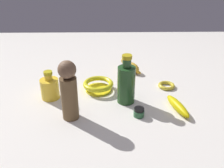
{
  "coord_description": "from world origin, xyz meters",
  "views": [
    {
      "loc": [
        -0.02,
        -1.06,
        0.62
      ],
      "look_at": [
        0.0,
        0.0,
        0.06
      ],
      "focal_mm": 41.57,
      "sensor_mm": 36.0,
      "label": 1
    }
  ],
  "objects_px": {
    "bottle_short": "(50,88)",
    "bowl": "(98,85)",
    "person_figure_adult": "(69,90)",
    "bangle": "(166,86)",
    "nail_polish_jar": "(139,112)",
    "bottle_tall": "(126,83)",
    "cat_figurine": "(130,65)",
    "banana": "(178,106)"
  },
  "relations": [
    {
      "from": "bangle",
      "to": "bottle_short",
      "type": "distance_m",
      "value": 0.56
    },
    {
      "from": "bottle_short",
      "to": "bottle_tall",
      "type": "height_order",
      "value": "bottle_tall"
    },
    {
      "from": "bangle",
      "to": "person_figure_adult",
      "type": "height_order",
      "value": "person_figure_adult"
    },
    {
      "from": "bowl",
      "to": "person_figure_adult",
      "type": "distance_m",
      "value": 0.27
    },
    {
      "from": "nail_polish_jar",
      "to": "person_figure_adult",
      "type": "distance_m",
      "value": 0.3
    },
    {
      "from": "bowl",
      "to": "cat_figurine",
      "type": "bearing_deg",
      "value": 52.07
    },
    {
      "from": "person_figure_adult",
      "to": "bottle_tall",
      "type": "height_order",
      "value": "person_figure_adult"
    },
    {
      "from": "bottle_tall",
      "to": "cat_figurine",
      "type": "xyz_separation_m",
      "value": [
        0.04,
        0.32,
        -0.06
      ]
    },
    {
      "from": "bowl",
      "to": "person_figure_adult",
      "type": "relative_size",
      "value": 0.59
    },
    {
      "from": "bowl",
      "to": "cat_figurine",
      "type": "distance_m",
      "value": 0.27
    },
    {
      "from": "bottle_short",
      "to": "bowl",
      "type": "bearing_deg",
      "value": 16.43
    },
    {
      "from": "nail_polish_jar",
      "to": "bowl",
      "type": "xyz_separation_m",
      "value": [
        -0.17,
        0.22,
        0.01
      ]
    },
    {
      "from": "bottle_short",
      "to": "person_figure_adult",
      "type": "height_order",
      "value": "person_figure_adult"
    },
    {
      "from": "nail_polish_jar",
      "to": "person_figure_adult",
      "type": "xyz_separation_m",
      "value": [
        -0.28,
        -0.0,
        0.11
      ]
    },
    {
      "from": "bottle_tall",
      "to": "cat_figurine",
      "type": "height_order",
      "value": "bottle_tall"
    },
    {
      "from": "nail_polish_jar",
      "to": "bottle_tall",
      "type": "xyz_separation_m",
      "value": [
        -0.05,
        0.12,
        0.07
      ]
    },
    {
      "from": "bowl",
      "to": "cat_figurine",
      "type": "height_order",
      "value": "cat_figurine"
    },
    {
      "from": "bottle_short",
      "to": "banana",
      "type": "relative_size",
      "value": 0.76
    },
    {
      "from": "nail_polish_jar",
      "to": "bottle_short",
      "type": "height_order",
      "value": "bottle_short"
    },
    {
      "from": "person_figure_adult",
      "to": "banana",
      "type": "xyz_separation_m",
      "value": [
        0.45,
        0.05,
        -0.11
      ]
    },
    {
      "from": "cat_figurine",
      "to": "person_figure_adult",
      "type": "bearing_deg",
      "value": -121.99
    },
    {
      "from": "bowl",
      "to": "bangle",
      "type": "distance_m",
      "value": 0.34
    },
    {
      "from": "bangle",
      "to": "nail_polish_jar",
      "type": "bearing_deg",
      "value": -123.83
    },
    {
      "from": "bowl",
      "to": "cat_figurine",
      "type": "xyz_separation_m",
      "value": [
        0.17,
        0.22,
        0.01
      ]
    },
    {
      "from": "bangle",
      "to": "bottle_short",
      "type": "relative_size",
      "value": 0.62
    },
    {
      "from": "cat_figurine",
      "to": "bangle",
      "type": "bearing_deg",
      "value": -48.2
    },
    {
      "from": "nail_polish_jar",
      "to": "bangle",
      "type": "distance_m",
      "value": 0.3
    },
    {
      "from": "bowl",
      "to": "bottle_tall",
      "type": "bearing_deg",
      "value": -38.9
    },
    {
      "from": "bottle_short",
      "to": "person_figure_adult",
      "type": "distance_m",
      "value": 0.21
    },
    {
      "from": "nail_polish_jar",
      "to": "bangle",
      "type": "height_order",
      "value": "nail_polish_jar"
    },
    {
      "from": "bottle_short",
      "to": "person_figure_adult",
      "type": "bearing_deg",
      "value": -54.43
    },
    {
      "from": "nail_polish_jar",
      "to": "bottle_short",
      "type": "distance_m",
      "value": 0.42
    },
    {
      "from": "bowl",
      "to": "banana",
      "type": "bearing_deg",
      "value": -27.02
    },
    {
      "from": "bottle_short",
      "to": "person_figure_adult",
      "type": "relative_size",
      "value": 0.54
    },
    {
      "from": "person_figure_adult",
      "to": "bowl",
      "type": "bearing_deg",
      "value": 64.65
    },
    {
      "from": "person_figure_adult",
      "to": "bottle_tall",
      "type": "distance_m",
      "value": 0.26
    },
    {
      "from": "bowl",
      "to": "bottle_tall",
      "type": "relative_size",
      "value": 0.65
    },
    {
      "from": "bottle_short",
      "to": "bottle_tall",
      "type": "distance_m",
      "value": 0.35
    },
    {
      "from": "person_figure_adult",
      "to": "bottle_tall",
      "type": "relative_size",
      "value": 1.12
    },
    {
      "from": "nail_polish_jar",
      "to": "banana",
      "type": "xyz_separation_m",
      "value": [
        0.17,
        0.04,
        0.0
      ]
    },
    {
      "from": "bangle",
      "to": "banana",
      "type": "xyz_separation_m",
      "value": [
        0.01,
        -0.2,
        0.01
      ]
    },
    {
      "from": "bowl",
      "to": "bangle",
      "type": "relative_size",
      "value": 1.77
    }
  ]
}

